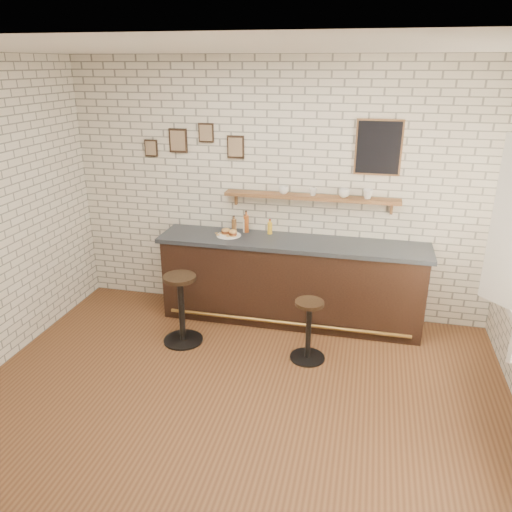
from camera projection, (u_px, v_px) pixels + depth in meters
The scene contains 17 objects.
ground at pixel (235, 403), 4.56m from camera, with size 5.00×5.00×0.00m, color brown.
bar_counter at pixel (291, 281), 5.87m from camera, with size 3.10×0.65×1.01m.
sandwich_plate at pixel (229, 235), 5.84m from camera, with size 0.28×0.28×0.01m, color white.
ciabatta_sandwich at pixel (229, 232), 5.83m from camera, with size 0.22×0.16×0.07m.
potato_chips at pixel (226, 235), 5.85m from camera, with size 0.27×0.17×0.00m.
bitters_bottle_brown at pixel (234, 225), 5.98m from camera, with size 0.06×0.06×0.19m.
bitters_bottle_white at pixel (245, 225), 5.95m from camera, with size 0.06×0.06×0.22m.
bitters_bottle_amber at pixel (246, 223), 5.94m from camera, with size 0.06×0.06×0.26m.
condiment_bottle_yellow at pixel (270, 228), 5.89m from camera, with size 0.06×0.06×0.18m.
bar_stool_left at pixel (181, 307), 5.43m from camera, with size 0.44×0.44×0.79m.
bar_stool_right at pixel (309, 328), 5.13m from camera, with size 0.38×0.38×0.66m.
wall_shelf at pixel (311, 197), 5.66m from camera, with size 2.00×0.18×0.18m.
shelf_cup_a at pixel (284, 190), 5.70m from camera, with size 0.11×0.11×0.09m, color white.
shelf_cup_b at pixel (313, 192), 5.63m from camera, with size 0.09×0.09×0.08m, color white.
shelf_cup_c at pixel (344, 193), 5.56m from camera, with size 0.12×0.12×0.10m, color white.
shelf_cup_d at pixel (368, 194), 5.50m from camera, with size 0.11×0.11×0.10m, color white.
back_wall_decor at pixel (298, 145), 5.56m from camera, with size 2.96×0.02×0.56m.
Camera 1 is at (1.04, -3.62, 2.91)m, focal length 35.00 mm.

